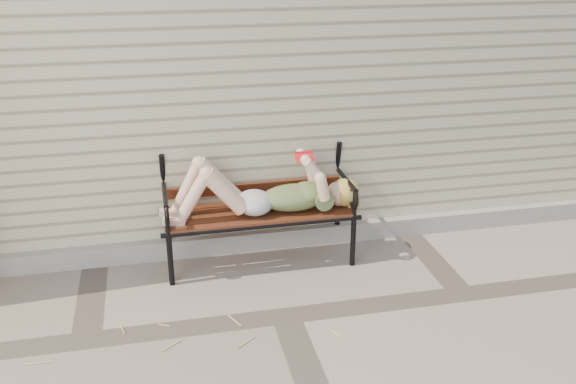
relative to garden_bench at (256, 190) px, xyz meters
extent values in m
plane|color=gray|center=(0.04, -0.86, -0.55)|extent=(80.00, 80.00, 0.00)
cube|color=beige|center=(0.04, 2.14, 0.95)|extent=(8.00, 4.00, 3.00)
cube|color=#A59E95|center=(0.04, 0.11, -0.47)|extent=(8.00, 0.10, 0.15)
cylinder|color=black|center=(-0.66, -0.30, -0.35)|extent=(0.04, 0.04, 0.40)
cylinder|color=black|center=(-0.66, 0.11, -0.35)|extent=(0.04, 0.04, 0.40)
cylinder|color=black|center=(0.66, -0.30, -0.35)|extent=(0.04, 0.04, 0.40)
cylinder|color=black|center=(0.66, 0.11, -0.35)|extent=(0.04, 0.04, 0.40)
cube|color=#4F2414|center=(0.00, -0.09, -0.14)|extent=(1.37, 0.44, 0.03)
cylinder|color=black|center=(0.00, -0.30, -0.16)|extent=(1.44, 0.04, 0.04)
cylinder|color=black|center=(0.00, 0.11, -0.16)|extent=(1.44, 0.04, 0.04)
torus|color=black|center=(0.00, 0.21, 0.31)|extent=(0.25, 0.03, 0.25)
ellipsoid|color=#0A364A|center=(0.25, -0.12, -0.04)|extent=(0.49, 0.28, 0.19)
ellipsoid|color=#0A364A|center=(0.36, -0.12, 0.00)|extent=(0.23, 0.27, 0.14)
ellipsoid|color=#BABABF|center=(-0.04, -0.12, -0.05)|extent=(0.27, 0.31, 0.17)
sphere|color=beige|center=(0.60, -0.12, -0.04)|extent=(0.20, 0.20, 0.20)
ellipsoid|color=gold|center=(0.65, -0.12, -0.03)|extent=(0.22, 0.23, 0.21)
cube|color=red|center=(0.32, -0.12, 0.31)|extent=(0.13, 0.02, 0.02)
cube|color=white|center=(0.32, -0.16, 0.28)|extent=(0.13, 0.08, 0.05)
cube|color=white|center=(0.32, -0.08, 0.28)|extent=(0.13, 0.08, 0.05)
cube|color=red|center=(0.32, -0.16, 0.29)|extent=(0.13, 0.08, 0.05)
cube|color=red|center=(0.32, -0.08, 0.29)|extent=(0.13, 0.08, 0.05)
cylinder|color=#DDCE6B|center=(-1.15, -0.94, -0.54)|extent=(0.06, 0.08, 0.01)
cylinder|color=#DDCE6B|center=(0.27, -0.96, -0.54)|extent=(0.06, 0.14, 0.01)
cylinder|color=#DDCE6B|center=(0.04, -1.48, -0.54)|extent=(0.06, 0.05, 0.01)
camera|label=1|loc=(-0.71, -4.32, 1.79)|focal=40.00mm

